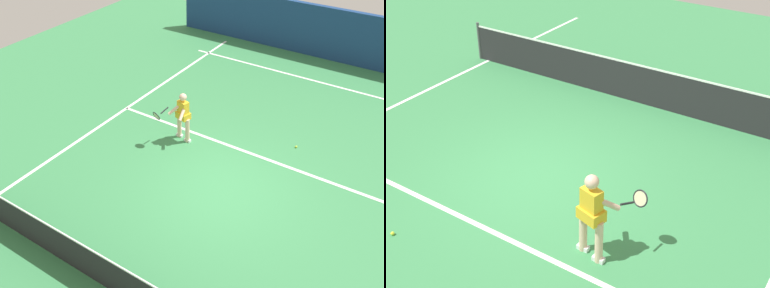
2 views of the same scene
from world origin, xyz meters
TOP-DOWN VIEW (x-y plane):
  - ground_plane at (0.00, 0.00)m, footprint 24.91×24.91m
  - court_back_wall at (0.00, -9.28)m, footprint 14.38×0.24m
  - baseline_marking at (0.00, -7.08)m, footprint 10.38×0.10m
  - service_line_marking at (0.00, -1.73)m, footprint 9.38×0.10m
  - sideline_right_marking at (4.69, 0.00)m, footprint 0.10×17.17m
  - court_net at (0.00, 3.91)m, footprint 10.06×0.08m
  - tennis_player at (2.10, -1.27)m, footprint 0.94×0.89m
  - tennis_ball_near at (-0.95, -2.71)m, footprint 0.07×0.07m

SIDE VIEW (x-z plane):
  - ground_plane at x=0.00m, z-range 0.00..0.00m
  - baseline_marking at x=0.00m, z-range 0.00..0.01m
  - service_line_marking at x=0.00m, z-range 0.00..0.01m
  - sideline_right_marking at x=4.69m, z-range 0.00..0.01m
  - tennis_ball_near at x=-0.95m, z-range 0.00..0.07m
  - court_net at x=0.00m, z-range -0.03..1.04m
  - tennis_player at x=2.10m, z-range 0.07..1.62m
  - court_back_wall at x=0.00m, z-range 0.00..2.08m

